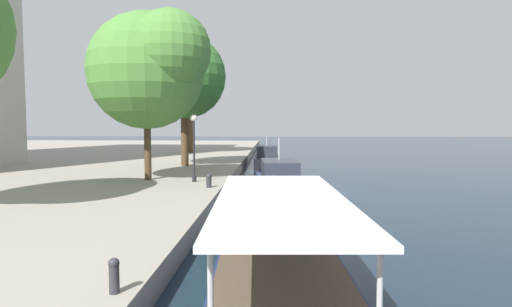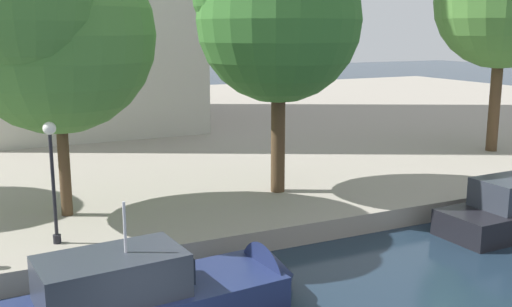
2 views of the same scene
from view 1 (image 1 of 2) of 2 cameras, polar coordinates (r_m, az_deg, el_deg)
name	(u,v)px [view 1 (image 1 of 2)]	position (r m, az deg, el deg)	size (l,w,h in m)	color
ground_plane	(325,192)	(28.14, 9.06, -5.06)	(220.00, 220.00, 0.00)	#192838
tour_boat_0	(278,273)	(12.39, 2.94, -15.45)	(14.88, 3.92, 3.98)	navy
motor_yacht_1	(278,181)	(28.48, 2.87, -3.71)	(9.59, 3.34, 4.46)	navy
motor_yacht_2	(267,160)	(44.67, 1.40, -0.86)	(8.99, 2.72, 3.92)	black
mooring_bollard_0	(114,274)	(10.02, -18.25, -14.93)	(0.24, 0.24, 0.78)	#2D2D33
mooring_bollard_1	(209,180)	(24.40, -6.26, -3.50)	(0.33, 0.33, 0.80)	#2D2D33
lamp_post	(194,138)	(26.73, -8.21, 2.02)	(0.43, 0.43, 4.15)	black
tree_0	(151,66)	(28.19, -13.73, 11.18)	(7.32, 7.92, 10.55)	#4C3823
tree_2	(189,81)	(53.18, -8.78, 9.49)	(7.65, 7.65, 12.49)	#4C3823
tree_3	(180,73)	(36.94, -9.95, 10.39)	(7.11, 7.04, 11.01)	#4C3823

